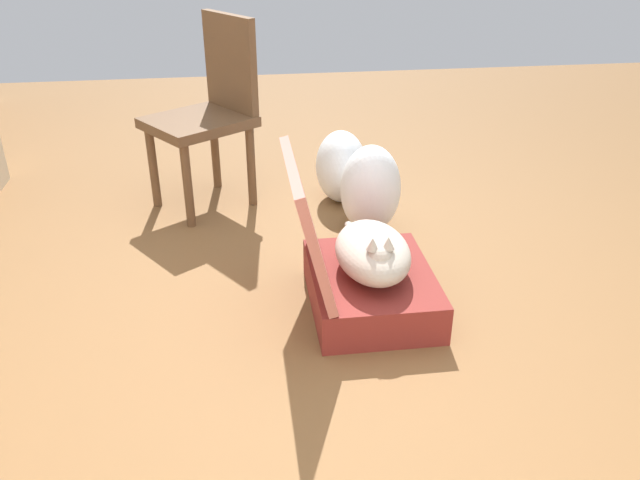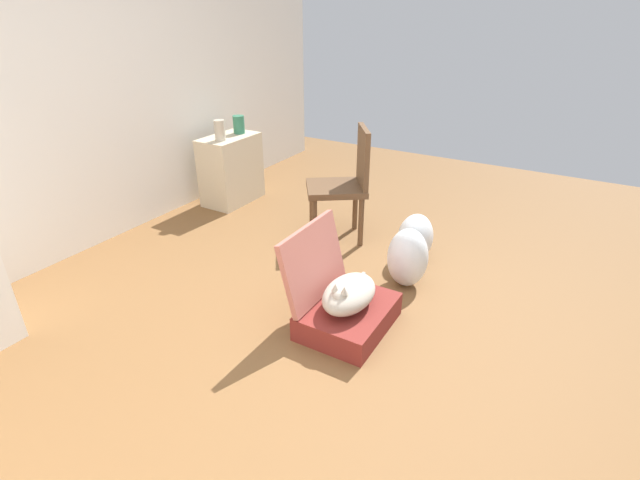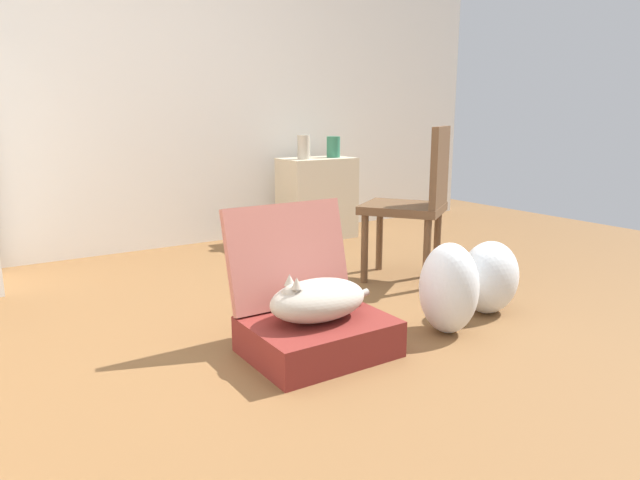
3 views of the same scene
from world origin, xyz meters
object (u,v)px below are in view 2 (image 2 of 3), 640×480
object	(u,v)px
plastic_bag_clear	(415,238)
chair	(345,182)
cat	(349,294)
suitcase_base	(348,316)
vase_short	(239,125)
side_table	(231,169)
vase_tall	(220,130)
plastic_bag_white	(408,258)

from	to	relation	value
plastic_bag_clear	chair	bearing A→B (deg)	83.35
cat	suitcase_base	bearing A→B (deg)	-4.03
suitcase_base	vase_short	world-z (taller)	vase_short
side_table	vase_tall	xyz separation A→B (m)	(-0.15, -0.04, 0.42)
plastic_bag_clear	vase_tall	xyz separation A→B (m)	(0.10, 1.98, 0.57)
vase_tall	plastic_bag_clear	bearing A→B (deg)	-92.88
vase_tall	chair	xyz separation A→B (m)	(-0.02, -1.33, -0.25)
cat	chair	bearing A→B (deg)	28.82
vase_short	plastic_bag_clear	bearing A→B (deg)	-101.22
plastic_bag_white	vase_short	distance (m)	2.28
chair	suitcase_base	bearing A→B (deg)	-5.92
suitcase_base	side_table	size ratio (longest dim) A/B	0.90
suitcase_base	cat	distance (m)	0.17
suitcase_base	cat	xyz separation A→B (m)	(-0.01, 0.00, 0.17)
plastic_bag_white	chair	bearing A→B (deg)	58.42
vase_tall	suitcase_base	bearing A→B (deg)	-120.06
side_table	chair	bearing A→B (deg)	-97.20
suitcase_base	vase_tall	size ratio (longest dim) A/B	3.16
cat	chair	distance (m)	1.28
plastic_bag_white	plastic_bag_clear	size ratio (longest dim) A/B	1.14
plastic_bag_white	cat	bearing A→B (deg)	169.09
chair	side_table	bearing A→B (deg)	-132.07
side_table	vase_short	xyz separation A→B (m)	(0.15, -0.02, 0.42)
cat	chair	world-z (taller)	chair
plastic_bag_clear	side_table	size ratio (longest dim) A/B	0.57
cat	chair	size ratio (longest dim) A/B	0.55
plastic_bag_clear	vase_short	distance (m)	2.11
suitcase_base	vase_tall	distance (m)	2.34
cat	plastic_bag_white	world-z (taller)	plastic_bag_white
vase_tall	vase_short	distance (m)	0.30
cat	vase_short	bearing A→B (deg)	53.95
vase_short	cat	bearing A→B (deg)	-126.05
vase_short	chair	size ratio (longest dim) A/B	0.18
plastic_bag_white	vase_tall	bearing A→B (deg)	77.06
vase_short	side_table	bearing A→B (deg)	173.85
vase_short	plastic_bag_white	bearing A→B (deg)	-110.33
plastic_bag_clear	vase_tall	distance (m)	2.06
vase_tall	chair	distance (m)	1.35
plastic_bag_clear	vase_tall	size ratio (longest dim) A/B	2.02
plastic_bag_clear	side_table	bearing A→B (deg)	82.98
side_table	vase_short	world-z (taller)	vase_short
plastic_bag_clear	side_table	world-z (taller)	side_table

